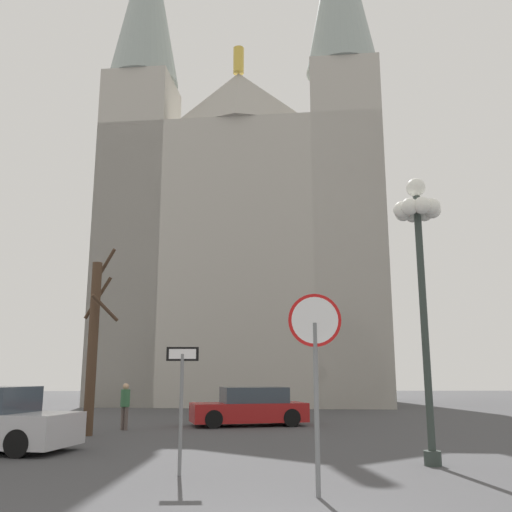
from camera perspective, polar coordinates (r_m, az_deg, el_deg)
The scene contains 7 objects.
cathedral at distance 38.96m, azimuth -0.94°, elevation 1.77°, with size 19.57×15.93×35.20m.
stop_sign at distance 9.28m, azimuth 6.07°, elevation -9.45°, with size 0.87×0.10×3.18m.
one_way_arrow_sign at distance 11.20m, azimuth -7.61°, elevation -13.64°, with size 0.63×0.07×2.39m.
street_lamp at distance 13.16m, azimuth 16.30°, elevation 1.45°, with size 1.09×1.09×6.31m.
bare_tree at distance 18.91m, azimuth -16.25°, elevation -8.40°, with size 1.23×1.36×6.00m.
parked_car_far_red at distance 21.62m, azimuth -0.63°, elevation -15.19°, with size 4.50×2.60×1.40m.
pedestrian_walking at distance 20.43m, azimuth -13.20°, elevation -14.28°, with size 0.32×0.32×1.57m.
Camera 1 is at (-0.62, -6.59, 1.86)m, focal length 39.22 mm.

